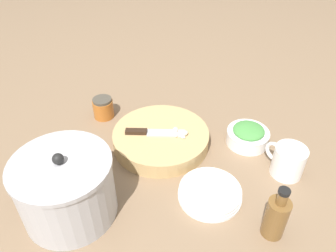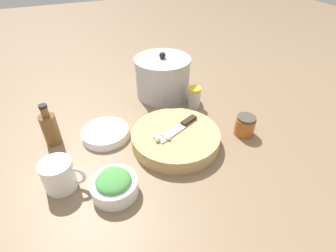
{
  "view_description": "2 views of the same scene",
  "coord_description": "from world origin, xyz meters",
  "views": [
    {
      "loc": [
        -0.3,
        0.71,
        0.73
      ],
      "look_at": [
        0.05,
        -0.02,
        0.09
      ],
      "focal_mm": 35.0,
      "sensor_mm": 36.0,
      "label": 1
    },
    {
      "loc": [
        -0.24,
        -0.69,
        0.63
      ],
      "look_at": [
        0.06,
        0.01,
        0.05
      ],
      "focal_mm": 28.0,
      "sensor_mm": 36.0,
      "label": 2
    }
  ],
  "objects": [
    {
      "name": "oil_bottle",
      "position": [
        -0.33,
        0.16,
        0.06
      ],
      "size": [
        0.06,
        0.06,
        0.16
      ],
      "color": "brown",
      "rests_on": "ground_plane"
    },
    {
      "name": "herb_bowl",
      "position": [
        -0.18,
        -0.16,
        0.03
      ],
      "size": [
        0.14,
        0.14,
        0.07
      ],
      "color": "white",
      "rests_on": "ground_plane"
    },
    {
      "name": "chef_knife",
      "position": [
        0.1,
        -0.01,
        0.06
      ],
      "size": [
        0.19,
        0.1,
        0.01
      ],
      "rotation": [
        0.0,
        0.0,
        1.99
      ],
      "color": "black",
      "rests_on": "cutting_board"
    },
    {
      "name": "spice_jar",
      "position": [
        0.26,
        0.17,
        0.05
      ],
      "size": [
        0.06,
        0.06,
        0.09
      ],
      "color": "silver",
      "rests_on": "ground_plane"
    },
    {
      "name": "garlic_cloves",
      "position": [
        0.01,
        -0.04,
        0.06
      ],
      "size": [
        0.07,
        0.05,
        0.02
      ],
      "color": "#EAE3C5",
      "rests_on": "cutting_board"
    },
    {
      "name": "coffee_mug",
      "position": [
        -0.32,
        -0.07,
        0.05
      ],
      "size": [
        0.13,
        0.09,
        0.1
      ],
      "color": "white",
      "rests_on": "ground_plane"
    },
    {
      "name": "stock_pot",
      "position": [
        0.17,
        0.32,
        0.09
      ],
      "size": [
        0.25,
        0.25,
        0.21
      ],
      "color": "#B2B2B7",
      "rests_on": "ground_plane"
    },
    {
      "name": "cutting_board",
      "position": [
        0.08,
        -0.03,
        0.03
      ],
      "size": [
        0.32,
        0.32,
        0.05
      ],
      "color": "tan",
      "rests_on": "ground_plane"
    },
    {
      "name": "plate_stack",
      "position": [
        -0.15,
        0.12,
        0.01
      ],
      "size": [
        0.18,
        0.18,
        0.03
      ],
      "color": "white",
      "rests_on": "ground_plane"
    },
    {
      "name": "honey_jar",
      "position": [
        0.34,
        -0.08,
        0.04
      ],
      "size": [
        0.08,
        0.08,
        0.08
      ],
      "color": "#B26023",
      "rests_on": "ground_plane"
    },
    {
      "name": "ground_plane",
      "position": [
        0.0,
        0.0,
        0.0
      ],
      "size": [
        5.0,
        5.0,
        0.0
      ],
      "primitive_type": "plane",
      "color": "#7F664C"
    }
  ]
}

